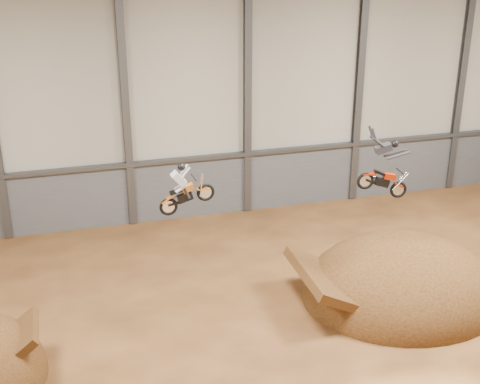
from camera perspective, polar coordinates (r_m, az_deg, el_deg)
name	(u,v)px	position (r m, az deg, el deg)	size (l,w,h in m)	color
floor	(271,373)	(26.22, 2.68, -15.21)	(40.00, 40.00, 0.00)	#553016
back_wall	(187,97)	(36.41, -4.54, 8.08)	(40.00, 0.10, 14.00)	beige
lower_band_back	(190,188)	(37.97, -4.27, 0.35)	(39.80, 0.18, 3.50)	#595B62
steel_rail	(190,159)	(37.19, -4.30, 2.84)	(39.80, 0.35, 0.20)	#47494F
steel_column_2	(125,102)	(35.76, -9.76, 7.56)	(0.40, 0.36, 13.90)	#47494F
steel_column_3	(247,94)	(36.99, 0.64, 8.38)	(0.40, 0.36, 13.90)	#47494F
steel_column_4	(359,86)	(39.32, 10.13, 8.89)	(0.40, 0.36, 13.90)	#47494F
steel_column_5	(461,79)	(42.59, 18.37, 9.14)	(0.40, 0.36, 13.90)	#47494F
landing_ramp	(400,295)	(31.74, 13.53, -8.52)	(9.20, 8.13, 5.31)	#3B210E
fmx_rider_a	(189,183)	(25.68, -4.37, 0.77)	(2.24, 0.85, 2.02)	#CD671A
fmx_rider_b	(381,164)	(28.18, 11.96, 2.37)	(3.06, 0.87, 2.62)	#B51F02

